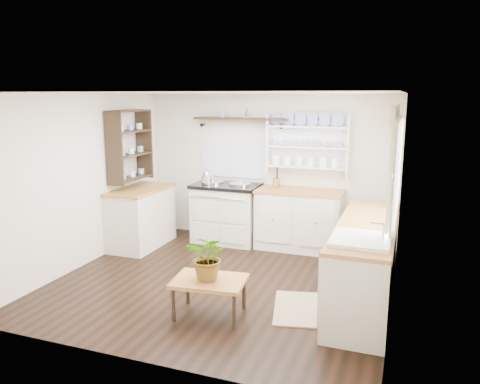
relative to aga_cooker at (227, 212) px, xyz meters
The scene contains 19 objects.
floor 1.73m from the aga_cooker, 70.29° to the right, with size 4.00×3.80×0.01m, color black.
wall_back 0.94m from the aga_cooker, 30.42° to the left, with size 4.00×0.02×2.30m, color beige.
wall_right 3.08m from the aga_cooker, 31.49° to the right, with size 0.02×3.80×2.30m, color beige.
wall_left 2.24m from the aga_cooker, 132.48° to the right, with size 0.02×3.80×2.30m, color beige.
ceiling 2.48m from the aga_cooker, 70.29° to the right, with size 4.00×3.80×0.01m, color white.
window 3.09m from the aga_cooker, 29.48° to the right, with size 0.08×1.55×1.22m.
aga_cooker is the anchor object (origin of this frame).
back_cabinets 1.16m from the aga_cooker, ahead, with size 1.27×0.63×0.90m.
right_cabinets 2.70m from the aga_cooker, 33.01° to the right, with size 0.62×2.43×0.90m.
belfast_sink 3.19m from the aga_cooker, 44.45° to the right, with size 0.55×0.60×0.45m.
left_cabinets 1.32m from the aga_cooker, 149.51° to the right, with size 0.62×1.13×0.90m.
plate_rack 1.66m from the aga_cooker, 13.62° to the left, with size 1.20×0.22×0.90m.
high_shelf 1.47m from the aga_cooker, 51.94° to the left, with size 1.50×0.29×0.16m.
left_shelving 1.80m from the aga_cooker, 152.34° to the right, with size 0.28×0.80×1.05m, color black.
kettle 0.64m from the aga_cooker, 156.86° to the right, with size 0.17×0.17×0.20m, color silver, non-canonical shape.
utensil_crock 0.93m from the aga_cooker, ahead, with size 0.11×0.11×0.12m, color brown.
center_table 2.58m from the aga_cooker, 72.34° to the right, with size 0.79×0.61×0.40m.
potted_plant 2.59m from the aga_cooker, 72.34° to the right, with size 0.44×0.38×0.49m, color #3F7233.
floor_rug 2.63m from the aga_cooker, 50.50° to the right, with size 0.55×0.85×0.02m, color olive.
Camera 1 is at (2.08, -5.07, 2.27)m, focal length 35.00 mm.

